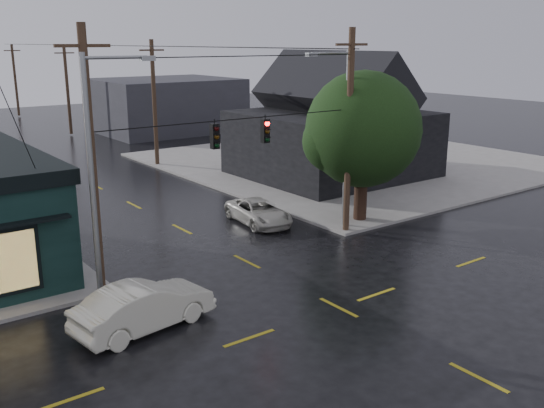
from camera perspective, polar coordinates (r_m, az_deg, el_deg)
ground_plane at (r=22.79m, az=6.27°, el=-9.66°), size 160.00×160.00×0.00m
sidewalk_ne at (r=49.90m, az=7.57°, el=4.06°), size 28.00×28.00×0.15m
ne_building at (r=43.67m, az=5.76°, el=8.39°), size 12.60×11.60×8.75m
corner_tree at (r=32.31m, az=8.57°, el=6.94°), size 6.12×6.12×7.96m
utility_pole_nw at (r=24.78m, az=-15.70°, el=-8.06°), size 2.00×0.32×10.15m
utility_pole_ne at (r=31.38m, az=6.94°, el=-2.66°), size 2.00×0.32×10.15m
utility_pole_far_a at (r=48.71m, az=-10.72°, el=3.57°), size 2.00×0.32×9.65m
utility_pole_far_b at (r=67.04m, az=-18.35°, el=6.17°), size 2.00×0.32×9.15m
utility_pole_far_c at (r=86.12m, az=-22.69°, el=7.59°), size 2.00×0.32×9.15m
span_signal_assembly at (r=26.16m, az=-2.98°, el=6.70°), size 13.00×0.48×1.23m
streetlight_nw at (r=24.08m, az=-15.75°, el=-8.76°), size 5.40×0.30×9.15m
streetlight_ne at (r=32.19m, az=6.73°, el=-2.19°), size 5.40×0.30×9.15m
bg_building_east at (r=67.56m, az=-10.00°, el=9.16°), size 14.00×12.00×5.60m
sedan_cream at (r=21.25m, az=-11.94°, el=-9.40°), size 5.14×2.44×1.63m
suv_silver at (r=32.50m, az=-1.27°, el=-0.75°), size 2.65×4.83×1.28m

